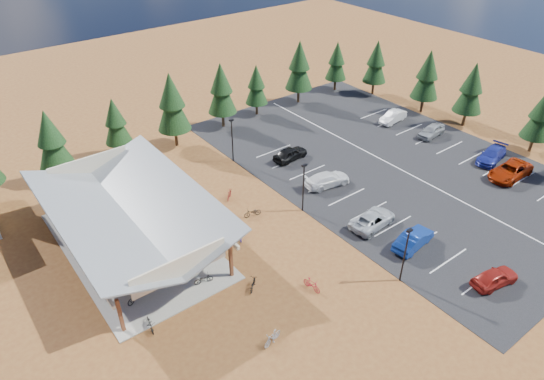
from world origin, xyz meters
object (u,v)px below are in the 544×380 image
object	(u,v)px
bike_15	(229,194)
car_7	(492,155)
bike_2	(110,251)
car_0	(495,277)
bike_4	(204,279)
bike_14	(240,233)
trash_bin_0	(208,238)
bike_6	(150,233)
bike_8	(150,324)
trash_bin_1	(216,213)
bike_16	(253,212)
bike_1	(103,257)
bike_13	(272,337)
car_6	(510,171)
car_3	(327,179)
car_8	(431,131)
bike_3	(76,213)
lamp_post_0	(405,252)
bike_7	(119,208)
bike_11	(312,285)
bike_5	(190,243)
bike_12	(253,284)
lamp_post_1	(303,185)
bike_0	(137,296)
car_2	(373,219)
car_4	(290,154)
car_9	(393,117)
car_1	(413,239)
bike_pavilion	(128,210)
lamp_post_2	(232,137)

from	to	relation	value
bike_15	car_7	world-z (taller)	car_7
bike_2	car_0	distance (m)	31.42
bike_4	car_7	distance (m)	35.81
bike_14	trash_bin_0	bearing A→B (deg)	-179.48
bike_6	bike_8	xyz separation A→B (m)	(-4.49, -9.46, -0.06)
trash_bin_1	bike_16	distance (m)	3.43
trash_bin_0	bike_2	size ratio (longest dim) A/B	0.51
bike_1	bike_13	bearing A→B (deg)	-170.08
car_6	bike_16	bearing A→B (deg)	-113.58
bike_14	car_3	distance (m)	12.17
bike_14	car_3	size ratio (longest dim) A/B	0.38
car_6	car_8	bearing A→B (deg)	172.71
car_7	car_0	bearing A→B (deg)	-68.86
bike_15	bike_16	world-z (taller)	bike_15
car_6	bike_2	bearing A→B (deg)	-110.10
bike_2	bike_3	world-z (taller)	bike_3
lamp_post_0	bike_7	size ratio (longest dim) A/B	3.43
bike_1	bike_11	distance (m)	17.40
bike_5	bike_12	bearing A→B (deg)	175.90
bike_11	bike_2	bearing A→B (deg)	123.02
bike_5	bike_14	bearing A→B (deg)	-123.44
lamp_post_1	bike_13	xyz separation A→B (m)	(-11.83, -10.65, -2.46)
bike_15	car_7	xyz separation A→B (m)	(27.49, -11.65, 0.28)
lamp_post_1	bike_0	distance (m)	17.82
car_2	car_4	distance (m)	14.21
bike_5	car_9	bearing A→B (deg)	-95.88
car_2	bike_16	bearing A→B (deg)	39.49
car_1	car_7	xyz separation A→B (m)	(18.91, 4.25, -0.03)
bike_16	car_7	xyz separation A→B (m)	(27.40, -7.79, 0.31)
bike_15	car_6	bearing A→B (deg)	-163.66
bike_2	bike_5	bearing A→B (deg)	-121.37
bike_0	lamp_post_0	bearing A→B (deg)	-137.47
bike_pavilion	car_3	distance (m)	20.42
bike_8	car_0	bearing A→B (deg)	-17.38
bike_0	car_4	bearing A→B (deg)	-83.34
trash_bin_1	car_0	distance (m)	24.44
trash_bin_1	bike_0	xyz separation A→B (m)	(-10.44, -5.46, 0.13)
bike_1	bike_3	bearing A→B (deg)	-14.56
bike_3	car_7	distance (m)	44.36
bike_11	car_2	distance (m)	10.19
lamp_post_2	bike_0	world-z (taller)	lamp_post_2
bike_4	bike_16	size ratio (longest dim) A/B	0.89
bike_6	bike_7	bearing A→B (deg)	17.59
car_2	car_4	bearing A→B (deg)	-12.75
car_3	car_8	distance (m)	17.75
bike_0	car_7	size ratio (longest dim) A/B	0.36
car_7	bike_16	bearing A→B (deg)	-117.15
bike_4	bike_6	xyz separation A→B (m)	(-0.82, 7.93, -0.00)
bike_pavilion	car_8	distance (m)	37.91
bike_1	car_0	distance (m)	31.64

